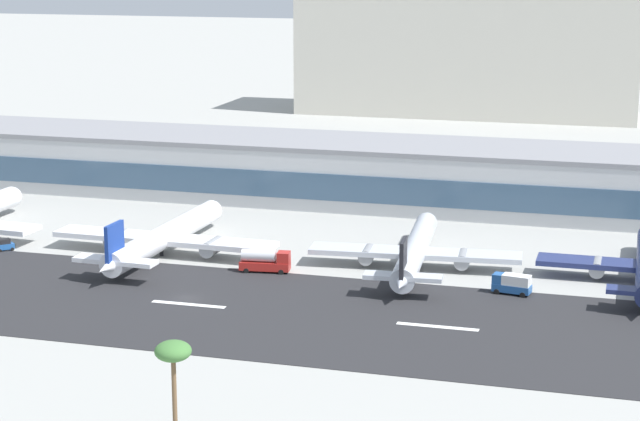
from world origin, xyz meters
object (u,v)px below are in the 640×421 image
(distant_hotel_block, at_px, (468,50))
(service_box_truck_2, at_px, (512,283))
(service_baggage_tug_0, at_px, (5,245))
(palm_tree_2, at_px, (173,354))
(terminal_building, at_px, (350,171))
(airliner_navy_tail_gate_1, at_px, (162,238))
(service_fuel_truck_1, at_px, (265,261))
(airliner_black_tail_gate_2, at_px, (414,252))

(distant_hotel_block, relative_size, service_box_truck_2, 17.34)
(service_baggage_tug_0, xyz_separation_m, palm_tree_2, (61.91, -67.57, 9.21))
(terminal_building, relative_size, airliner_navy_tail_gate_1, 4.47)
(service_baggage_tug_0, height_order, palm_tree_2, palm_tree_2)
(service_baggage_tug_0, bearing_deg, airliner_navy_tail_gate_1, -38.16)
(airliner_navy_tail_gate_1, height_order, service_baggage_tug_0, airliner_navy_tail_gate_1)
(airliner_navy_tail_gate_1, relative_size, service_fuel_truck_1, 5.43)
(distant_hotel_block, xyz_separation_m, palm_tree_2, (8.09, -264.41, -10.62))
(distant_hotel_block, relative_size, airliner_black_tail_gate_2, 2.42)
(service_baggage_tug_0, bearing_deg, distant_hotel_block, 27.41)
(service_fuel_truck_1, bearing_deg, palm_tree_2, -87.51)
(service_baggage_tug_0, bearing_deg, terminal_building, 1.52)
(service_baggage_tug_0, height_order, service_box_truck_2, service_box_truck_2)
(service_baggage_tug_0, relative_size, palm_tree_2, 0.29)
(distant_hotel_block, xyz_separation_m, service_fuel_truck_1, (-3.98, -197.27, -18.85))
(airliner_navy_tail_gate_1, bearing_deg, distant_hotel_block, -5.51)
(airliner_navy_tail_gate_1, xyz_separation_m, airliner_black_tail_gate_2, (44.96, 3.44, -0.16))
(airliner_black_tail_gate_2, distance_m, service_fuel_truck_1, 25.39)
(terminal_building, distance_m, airliner_navy_tail_gate_1, 56.66)
(airliner_black_tail_gate_2, bearing_deg, service_box_truck_2, -124.25)
(airliner_navy_tail_gate_1, bearing_deg, service_box_truck_2, -93.94)
(distant_hotel_block, bearing_deg, airliner_black_tail_gate_2, -83.98)
(distant_hotel_block, bearing_deg, palm_tree_2, -88.25)
(airliner_black_tail_gate_2, bearing_deg, palm_tree_2, 166.04)
(terminal_building, distance_m, palm_tree_2, 125.27)
(airliner_navy_tail_gate_1, xyz_separation_m, service_baggage_tug_0, (-28.78, -4.63, -2.12))
(distant_hotel_block, distance_m, service_box_truck_2, 203.04)
(airliner_navy_tail_gate_1, distance_m, service_baggage_tug_0, 29.23)
(service_baggage_tug_0, distance_m, service_box_truck_2, 91.40)
(service_baggage_tug_0, bearing_deg, service_box_truck_2, -48.42)
(distant_hotel_block, relative_size, service_fuel_truck_1, 12.48)
(airliner_black_tail_gate_2, relative_size, service_box_truck_2, 7.15)
(airliner_navy_tail_gate_1, relative_size, palm_tree_2, 4.04)
(distant_hotel_block, distance_m, airliner_navy_tail_gate_1, 194.64)
(service_fuel_truck_1, bearing_deg, airliner_navy_tail_gate_1, 158.78)
(airliner_navy_tail_gate_1, height_order, service_box_truck_2, airliner_navy_tail_gate_1)
(palm_tree_2, bearing_deg, terminal_building, 95.49)
(terminal_building, xyz_separation_m, distant_hotel_block, (3.89, 139.77, 14.21))
(service_box_truck_2, xyz_separation_m, palm_tree_2, (-29.47, -65.79, 8.47))
(palm_tree_2, bearing_deg, service_baggage_tug_0, 132.50)
(service_box_truck_2, distance_m, palm_tree_2, 72.58)
(distant_hotel_block, relative_size, palm_tree_2, 9.30)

